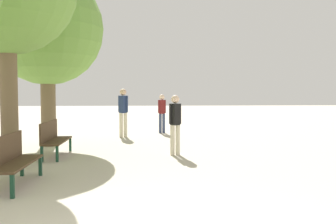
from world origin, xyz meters
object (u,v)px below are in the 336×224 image
object	(u,v)px
pedestrian_near	(123,110)
tree_row_2	(47,30)
bench_row_1	(12,157)
pedestrian_far	(175,121)
pedestrian_mid	(162,111)
bench_row_2	(53,137)

from	to	relation	value
pedestrian_near	tree_row_2	bearing A→B (deg)	-136.79
bench_row_1	tree_row_2	world-z (taller)	tree_row_2
tree_row_2	pedestrian_far	distance (m)	4.97
bench_row_1	pedestrian_mid	bearing A→B (deg)	69.58
tree_row_2	pedestrian_far	xyz separation A→B (m)	(3.74, -1.92, -2.64)
tree_row_2	pedestrian_far	bearing A→B (deg)	-27.17
bench_row_2	pedestrian_mid	bearing A→B (deg)	59.42
bench_row_1	pedestrian_near	xyz separation A→B (m)	(1.59, 6.99, 0.50)
bench_row_1	bench_row_2	xyz separation A→B (m)	(0.00, 3.05, 0.00)
bench_row_1	pedestrian_near	world-z (taller)	pedestrian_near
tree_row_2	pedestrian_near	world-z (taller)	tree_row_2
bench_row_1	pedestrian_near	size ratio (longest dim) A/B	0.95
bench_row_2	pedestrian_far	world-z (taller)	pedestrian_far
bench_row_2	pedestrian_far	size ratio (longest dim) A/B	1.07
bench_row_1	pedestrian_far	distance (m)	4.40
bench_row_1	pedestrian_far	bearing A→B (deg)	43.85
bench_row_2	pedestrian_far	distance (m)	3.18
pedestrian_near	pedestrian_far	bearing A→B (deg)	-68.38
pedestrian_far	pedestrian_near	bearing A→B (deg)	111.62
bench_row_2	tree_row_2	xyz separation A→B (m)	(-0.59, 1.91, 3.03)
pedestrian_mid	pedestrian_far	distance (m)	5.21
tree_row_2	pedestrian_near	size ratio (longest dim) A/B	2.98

